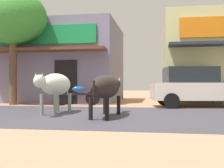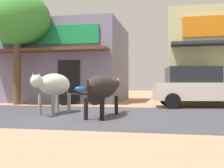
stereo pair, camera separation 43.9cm
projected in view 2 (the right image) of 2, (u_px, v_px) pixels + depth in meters
name	position (u px, v px, depth m)	size (l,w,h in m)	color
ground	(103.00, 115.00, 8.58)	(80.00, 80.00, 0.00)	tan
asphalt_road	(103.00, 115.00, 8.58)	(72.00, 6.07, 0.00)	#42424A
storefront_left_cafe	(68.00, 64.00, 16.26)	(6.31, 6.08, 4.27)	slate
roadside_tree	(17.00, 19.00, 13.25)	(3.10, 3.10, 5.29)	brown
parked_hatchback_car	(197.00, 87.00, 11.51)	(3.86, 2.22, 1.64)	beige
parked_motorcycle	(80.00, 95.00, 12.65)	(1.94, 0.78, 1.07)	black
cow_near_brown	(54.00, 85.00, 8.98)	(0.68, 2.51, 1.27)	silver
cow_far_dark	(103.00, 87.00, 8.06)	(0.76, 2.91, 1.18)	#2B231F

